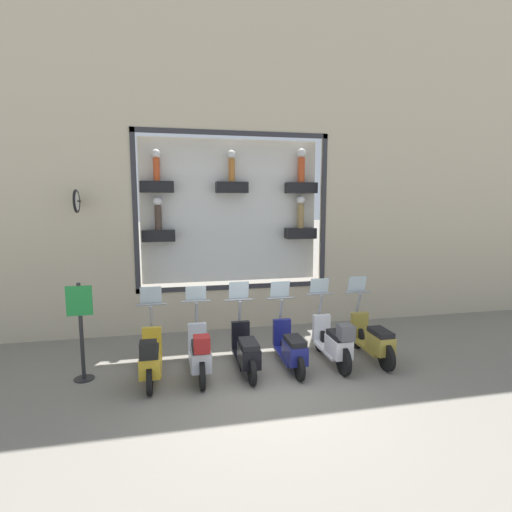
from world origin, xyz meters
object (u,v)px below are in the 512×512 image
Objects in this scene: scooter_olive_0 at (373,340)px; scooter_yellow_5 at (151,358)px; scooter_black_3 at (246,351)px; scooter_silver_4 at (200,353)px; shop_sign_post at (81,328)px; scooter_navy_2 at (291,348)px; scooter_white_1 at (334,342)px.

scooter_yellow_5 is (-0.07, 4.48, 0.02)m from scooter_olive_0.
scooter_silver_4 is at bearing 93.69° from scooter_black_3.
scooter_yellow_5 is at bearing 90.43° from scooter_silver_4.
shop_sign_post is at bearing 73.58° from scooter_yellow_5.
scooter_olive_0 is 1.00× the size of scooter_silver_4.
scooter_silver_4 is (-0.06, 3.59, 0.03)m from scooter_olive_0.
shop_sign_post is at bearing 84.36° from scooter_black_3.
scooter_navy_2 is at bearing -88.67° from scooter_yellow_5.
scooter_black_3 is 3.10m from shop_sign_post.
scooter_navy_2 is at bearing -90.15° from scooter_black_3.
scooter_olive_0 is 0.98× the size of shop_sign_post.
scooter_black_3 is at bearing 88.36° from scooter_white_1.
scooter_olive_0 reaches higher than scooter_silver_4.
shop_sign_post reaches higher than scooter_yellow_5.
scooter_olive_0 is at bearing -86.38° from scooter_white_1.
shop_sign_post is at bearing 85.84° from scooter_white_1.
scooter_white_1 is 1.01× the size of scooter_black_3.
scooter_silver_4 is 0.98× the size of shop_sign_post.
scooter_olive_0 is 3.59m from scooter_silver_4.
scooter_silver_4 is (-0.01, 2.69, -0.01)m from scooter_white_1.
scooter_white_1 is 3.59m from scooter_yellow_5.
scooter_yellow_5 is (-0.01, 3.59, -0.02)m from scooter_white_1.
scooter_olive_0 is 1.79m from scooter_navy_2.
scooter_black_3 is 1.79m from scooter_yellow_5.
scooter_navy_2 is at bearing 86.86° from scooter_white_1.
scooter_navy_2 is at bearing -88.23° from scooter_silver_4.
shop_sign_post is (0.36, 2.13, 0.52)m from scooter_silver_4.
scooter_silver_4 is (-0.06, 1.79, 0.06)m from scooter_navy_2.
shop_sign_post reaches higher than scooter_white_1.
scooter_yellow_5 is (-0.01, 0.90, -0.01)m from scooter_silver_4.
scooter_olive_0 is at bearing -89.76° from scooter_navy_2.
scooter_silver_4 is (-0.06, 0.90, 0.05)m from scooter_black_3.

